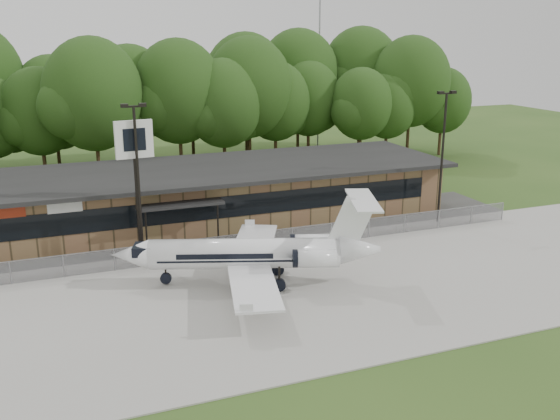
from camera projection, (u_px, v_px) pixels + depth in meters
name	position (u px, v px, depth m)	size (l,w,h in m)	color
ground	(316.00, 366.00, 28.07)	(160.00, 160.00, 0.00)	#2D4C1B
apron	(257.00, 297.00, 35.22)	(64.00, 18.00, 0.08)	#9E9B93
parking_lot	(206.00, 237.00, 45.52)	(50.00, 9.00, 0.06)	#383835
terminal	(190.00, 194.00, 48.90)	(41.00, 11.65, 4.30)	brown
fence	(222.00, 246.00, 41.29)	(46.00, 0.04, 1.52)	gray
treeline	(147.00, 102.00, 63.60)	(72.00, 12.00, 15.00)	#1C3C13
radio_mast	(319.00, 48.00, 75.24)	(0.20, 0.20, 25.00)	gray
light_pole_mid	(138.00, 171.00, 39.45)	(1.55, 0.30, 10.23)	black
light_pole_right	(443.00, 147.00, 47.45)	(1.55, 0.30, 10.23)	black
business_jet	(254.00, 254.00, 36.58)	(15.66, 14.02, 5.34)	white
pole_sign	(135.00, 154.00, 39.40)	(2.42, 0.52, 9.17)	black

